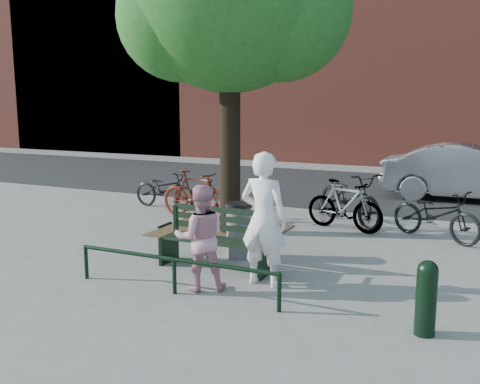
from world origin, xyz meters
The scene contains 16 objects.
ground centered at (0.00, 0.00, 0.00)m, with size 90.00×90.00×0.00m, color gray.
dirt_pit centered at (-1.00, 2.20, 0.01)m, with size 2.40×2.00×0.02m, color brown.
road centered at (0.00, 8.50, 0.01)m, with size 40.00×7.00×0.01m, color black.
townhouse_row centered at (0.17, 16.00, 6.25)m, with size 45.00×4.00×14.00m.
park_bench centered at (0.00, 0.08, 0.48)m, with size 1.74×0.54×0.97m.
guard_railing centered at (0.00, -1.20, 0.40)m, with size 3.06×0.06×0.51m.
person_left centered at (0.95, -0.36, 0.95)m, with size 0.69×0.45×1.89m, color white.
person_right centered at (0.24, -0.89, 0.73)m, with size 0.71×0.55×1.46m, color #C18591.
bollard centered at (3.20, -1.13, 0.46)m, with size 0.23×0.23×0.86m.
litter_bin centered at (0.07, 0.71, 0.46)m, with size 0.45×0.45×0.91m.
bicycle_a centered at (-3.25, 3.67, 0.46)m, with size 0.61×1.74×0.91m, color black.
bicycle_b centered at (-2.02, 2.98, 0.53)m, with size 0.50×1.78×1.07m, color #4F160B.
bicycle_c centered at (1.17, 3.88, 0.56)m, with size 0.74×2.12×1.11m, color black.
bicycle_d centered at (1.21, 3.29, 0.50)m, with size 0.47×1.68×1.01m, color gray.
bicycle_e centered at (2.94, 3.28, 0.48)m, with size 0.63×1.81×0.95m, color black.
parked_car centered at (3.41, 7.73, 0.73)m, with size 1.54×4.41×1.45m, color slate.
Camera 1 is at (3.66, -7.08, 2.59)m, focal length 40.00 mm.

